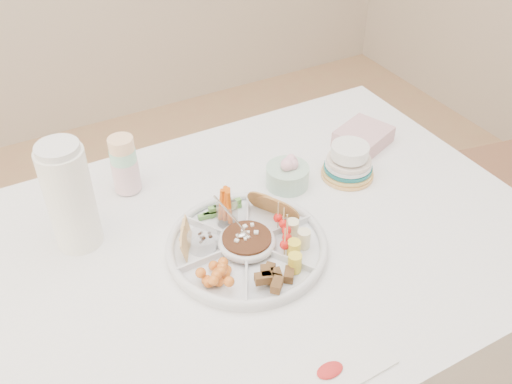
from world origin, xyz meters
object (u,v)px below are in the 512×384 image
dining_table (241,340)px  party_tray (247,244)px  thermos (69,195)px  plate_stack (349,162)px

dining_table → party_tray: 0.40m
dining_table → party_tray: bearing=-80.4°
thermos → party_tray: bearing=-33.9°
party_tray → thermos: 0.43m
party_tray → thermos: thermos is taller
party_tray → thermos: bearing=146.1°
thermos → plate_stack: 0.74m
dining_table → thermos: size_ratio=5.31×
party_tray → plate_stack: 0.41m
dining_table → plate_stack: (0.40, 0.10, 0.43)m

